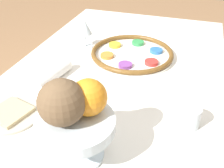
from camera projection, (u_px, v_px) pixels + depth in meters
dining_table at (110, 150)px, 1.18m from camera, size 1.54×0.83×0.74m
seder_plate at (132, 54)px, 1.14m from camera, size 0.36×0.36×0.03m
wine_glass at (85, 28)px, 1.18m from camera, size 0.07×0.07×0.13m
fruit_stand at (76, 128)px, 0.64m from camera, size 0.19×0.19×0.12m
orange_fruit at (88, 97)px, 0.62m from camera, size 0.09×0.09×0.09m
coconut at (62, 102)px, 0.58m from camera, size 0.11×0.11×0.11m
bread_plate at (11, 114)px, 0.82m from camera, size 0.19×0.19×0.02m
napkin_roll at (53, 75)px, 0.98m from camera, size 0.19×0.08×0.05m
cup_near at (189, 117)px, 0.76m from camera, size 0.07×0.07×0.07m
spoon at (48, 74)px, 1.02m from camera, size 0.15×0.03×0.01m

